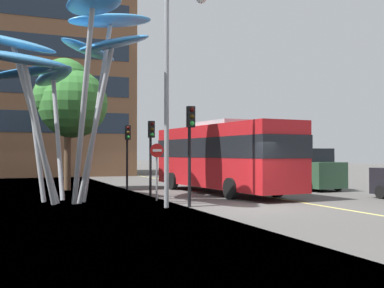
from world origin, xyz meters
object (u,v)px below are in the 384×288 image
(red_bus, at_px, (222,154))
(car_far_side, at_px, (179,163))
(traffic_light_kerb_far, at_px, (151,142))
(car_parked_mid, at_px, (308,170))
(leaf_sculpture, at_px, (69,55))
(traffic_light_kerb_near, at_px, (190,134))
(car_side_street, at_px, (217,165))
(traffic_light_island_mid, at_px, (128,143))
(no_entry_sign, at_px, (157,162))
(car_parked_far, at_px, (261,169))
(street_lamp, at_px, (176,69))

(red_bus, xyz_separation_m, car_far_side, (5.71, 21.98, -0.92))
(traffic_light_kerb_far, xyz_separation_m, car_parked_mid, (9.46, 0.66, -1.52))
(leaf_sculpture, bearing_deg, car_far_side, 60.47)
(car_parked_mid, bearing_deg, leaf_sculpture, -169.14)
(traffic_light_kerb_near, distance_m, car_side_street, 22.30)
(traffic_light_island_mid, xyz_separation_m, no_entry_sign, (-0.24, -6.21, -0.96))
(traffic_light_kerb_far, bearing_deg, traffic_light_island_mid, 92.63)
(red_bus, height_order, no_entry_sign, red_bus)
(traffic_light_island_mid, height_order, no_entry_sign, traffic_light_island_mid)
(car_parked_far, distance_m, street_lamp, 16.75)
(no_entry_sign, bearing_deg, traffic_light_island_mid, 87.75)
(car_side_street, bearing_deg, no_entry_sign, -122.19)
(traffic_light_kerb_near, height_order, car_parked_far, traffic_light_kerb_near)
(car_side_street, bearing_deg, car_parked_mid, -93.10)
(traffic_light_kerb_near, xyz_separation_m, traffic_light_kerb_far, (-0.02, 5.12, -0.16))
(red_bus, distance_m, traffic_light_kerb_far, 3.85)
(traffic_light_kerb_far, height_order, street_lamp, street_lamp)
(car_parked_far, xyz_separation_m, car_far_side, (-0.66, 14.90, 0.13))
(car_parked_mid, xyz_separation_m, car_far_side, (0.06, 21.46, 0.00))
(traffic_light_kerb_near, bearing_deg, traffic_light_kerb_far, 90.18)
(car_parked_mid, distance_m, car_side_street, 14.00)
(red_bus, bearing_deg, traffic_light_island_mid, 136.45)
(leaf_sculpture, distance_m, street_lamp, 4.76)
(traffic_light_kerb_near, height_order, car_far_side, traffic_light_kerb_near)
(leaf_sculpture, height_order, car_parked_mid, leaf_sculpture)
(leaf_sculpture, bearing_deg, car_parked_mid, 10.86)
(traffic_light_kerb_near, bearing_deg, leaf_sculpture, 142.47)
(traffic_light_kerb_far, xyz_separation_m, car_side_street, (10.22, 14.64, -1.59))
(car_side_street, bearing_deg, leaf_sculpture, -130.83)
(red_bus, xyz_separation_m, street_lamp, (-4.32, -5.09, 3.24))
(traffic_light_kerb_near, bearing_deg, car_side_street, 62.69)
(car_parked_far, bearing_deg, car_parked_mid, -96.20)
(car_far_side, bearing_deg, traffic_light_kerb_near, -109.23)
(traffic_light_kerb_far, relative_size, car_parked_far, 0.79)
(red_bus, bearing_deg, leaf_sculpture, -165.21)
(traffic_light_island_mid, xyz_separation_m, car_parked_mid, (9.64, -3.28, -1.52))
(leaf_sculpture, xyz_separation_m, car_far_side, (13.63, 24.07, -5.01))
(traffic_light_island_mid, relative_size, street_lamp, 0.43)
(car_side_street, bearing_deg, traffic_light_island_mid, -134.17)
(traffic_light_kerb_far, distance_m, street_lamp, 5.63)
(leaf_sculpture, xyz_separation_m, traffic_light_kerb_far, (4.11, 1.95, -3.49))
(car_parked_mid, height_order, car_far_side, car_far_side)
(red_bus, height_order, traffic_light_island_mid, red_bus)
(leaf_sculpture, height_order, traffic_light_kerb_near, leaf_sculpture)
(leaf_sculpture, relative_size, car_side_street, 2.21)
(car_side_street, distance_m, no_entry_sign, 19.99)
(traffic_light_kerb_near, height_order, traffic_light_kerb_far, traffic_light_kerb_near)
(car_parked_far, bearing_deg, red_bus, -131.97)
(leaf_sculpture, height_order, no_entry_sign, leaf_sculpture)
(car_side_street, bearing_deg, traffic_light_kerb_near, -117.31)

